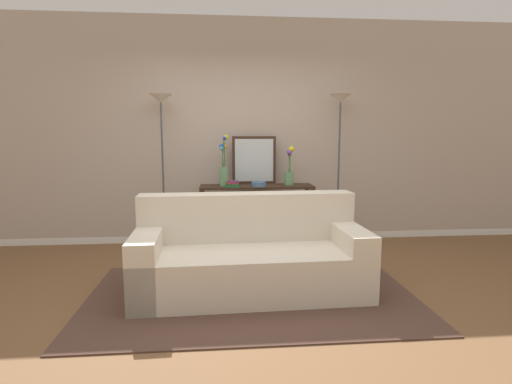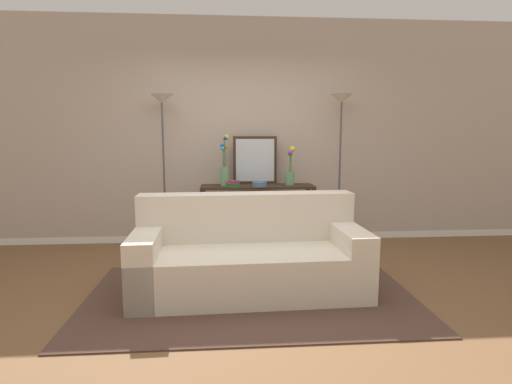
{
  "view_description": "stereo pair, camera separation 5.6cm",
  "coord_description": "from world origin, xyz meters",
  "px_view_note": "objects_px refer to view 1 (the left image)",
  "views": [
    {
      "loc": [
        -0.21,
        -3.48,
        1.44
      ],
      "look_at": [
        0.18,
        0.86,
        0.83
      ],
      "focal_mm": 28.56,
      "sensor_mm": 36.0,
      "label": 1
    },
    {
      "loc": [
        -0.16,
        -3.48,
        1.44
      ],
      "look_at": [
        0.18,
        0.86,
        0.83
      ],
      "focal_mm": 28.56,
      "sensor_mm": 36.0,
      "label": 2
    }
  ],
  "objects_px": {
    "floor_lamp_right": "(340,128)",
    "book_row_under_console": "(224,244)",
    "wall_mirror": "(254,160)",
    "vase_tall_flowers": "(224,168)",
    "console_table": "(257,204)",
    "fruit_bowl": "(259,184)",
    "floor_lamp_left": "(162,129)",
    "couch": "(250,258)",
    "vase_short_flowers": "(289,171)",
    "book_stack": "(233,184)"
  },
  "relations": [
    {
      "from": "fruit_bowl",
      "to": "wall_mirror",
      "type": "bearing_deg",
      "value": 96.55
    },
    {
      "from": "floor_lamp_right",
      "to": "book_row_under_console",
      "type": "height_order",
      "value": "floor_lamp_right"
    },
    {
      "from": "wall_mirror",
      "to": "vase_short_flowers",
      "type": "distance_m",
      "value": 0.48
    },
    {
      "from": "couch",
      "to": "book_row_under_console",
      "type": "distance_m",
      "value": 1.51
    },
    {
      "from": "console_table",
      "to": "vase_tall_flowers",
      "type": "bearing_deg",
      "value": -177.23
    },
    {
      "from": "vase_short_flowers",
      "to": "fruit_bowl",
      "type": "height_order",
      "value": "vase_short_flowers"
    },
    {
      "from": "fruit_bowl",
      "to": "book_stack",
      "type": "height_order",
      "value": "book_stack"
    },
    {
      "from": "fruit_bowl",
      "to": "floor_lamp_left",
      "type": "bearing_deg",
      "value": 172.12
    },
    {
      "from": "couch",
      "to": "vase_short_flowers",
      "type": "relative_size",
      "value": 4.25
    },
    {
      "from": "vase_short_flowers",
      "to": "book_row_under_console",
      "type": "xyz_separation_m",
      "value": [
        -0.84,
        -0.02,
        -0.93
      ]
    },
    {
      "from": "console_table",
      "to": "fruit_bowl",
      "type": "xyz_separation_m",
      "value": [
        0.01,
        -0.12,
        0.27
      ]
    },
    {
      "from": "couch",
      "to": "fruit_bowl",
      "type": "distance_m",
      "value": 1.46
    },
    {
      "from": "floor_lamp_right",
      "to": "fruit_bowl",
      "type": "height_order",
      "value": "floor_lamp_right"
    },
    {
      "from": "book_stack",
      "to": "floor_lamp_right",
      "type": "bearing_deg",
      "value": 6.4
    },
    {
      "from": "floor_lamp_left",
      "to": "book_row_under_console",
      "type": "height_order",
      "value": "floor_lamp_left"
    },
    {
      "from": "wall_mirror",
      "to": "vase_short_flowers",
      "type": "relative_size",
      "value": 1.25
    },
    {
      "from": "wall_mirror",
      "to": "vase_tall_flowers",
      "type": "bearing_deg",
      "value": -155.35
    },
    {
      "from": "console_table",
      "to": "fruit_bowl",
      "type": "bearing_deg",
      "value": -83.68
    },
    {
      "from": "vase_tall_flowers",
      "to": "wall_mirror",
      "type": "bearing_deg",
      "value": 24.65
    },
    {
      "from": "floor_lamp_right",
      "to": "book_row_under_console",
      "type": "xyz_separation_m",
      "value": [
        -1.49,
        -0.04,
        -1.48
      ]
    },
    {
      "from": "vase_tall_flowers",
      "to": "book_stack",
      "type": "relative_size",
      "value": 3.57
    },
    {
      "from": "floor_lamp_right",
      "to": "wall_mirror",
      "type": "distance_m",
      "value": 1.17
    },
    {
      "from": "vase_short_flowers",
      "to": "book_stack",
      "type": "distance_m",
      "value": 0.76
    },
    {
      "from": "couch",
      "to": "floor_lamp_left",
      "type": "bearing_deg",
      "value": 122.94
    },
    {
      "from": "vase_short_flowers",
      "to": "fruit_bowl",
      "type": "bearing_deg",
      "value": -159.99
    },
    {
      "from": "book_stack",
      "to": "book_row_under_console",
      "type": "distance_m",
      "value": 0.8
    },
    {
      "from": "wall_mirror",
      "to": "fruit_bowl",
      "type": "bearing_deg",
      "value": -83.45
    },
    {
      "from": "console_table",
      "to": "floor_lamp_right",
      "type": "bearing_deg",
      "value": 2.15
    },
    {
      "from": "couch",
      "to": "book_stack",
      "type": "height_order",
      "value": "couch"
    },
    {
      "from": "vase_tall_flowers",
      "to": "book_row_under_console",
      "type": "bearing_deg",
      "value": 101.48
    },
    {
      "from": "floor_lamp_left",
      "to": "vase_short_flowers",
      "type": "height_order",
      "value": "floor_lamp_left"
    },
    {
      "from": "floor_lamp_right",
      "to": "fruit_bowl",
      "type": "bearing_deg",
      "value": -171.17
    },
    {
      "from": "couch",
      "to": "fruit_bowl",
      "type": "bearing_deg",
      "value": 81.18
    },
    {
      "from": "book_row_under_console",
      "to": "vase_short_flowers",
      "type": "bearing_deg",
      "value": 1.68
    },
    {
      "from": "couch",
      "to": "vase_tall_flowers",
      "type": "xyz_separation_m",
      "value": [
        -0.22,
        1.45,
        0.72
      ]
    },
    {
      "from": "floor_lamp_right",
      "to": "book_row_under_console",
      "type": "bearing_deg",
      "value": -178.46
    },
    {
      "from": "floor_lamp_left",
      "to": "floor_lamp_right",
      "type": "xyz_separation_m",
      "value": [
        2.24,
        0.0,
        0.01
      ]
    },
    {
      "from": "wall_mirror",
      "to": "vase_tall_flowers",
      "type": "relative_size",
      "value": 0.97
    },
    {
      "from": "book_stack",
      "to": "vase_short_flowers",
      "type": "bearing_deg",
      "value": 10.81
    },
    {
      "from": "vase_tall_flowers",
      "to": "vase_short_flowers",
      "type": "distance_m",
      "value": 0.84
    },
    {
      "from": "vase_tall_flowers",
      "to": "book_stack",
      "type": "bearing_deg",
      "value": -40.95
    },
    {
      "from": "wall_mirror",
      "to": "book_stack",
      "type": "height_order",
      "value": "wall_mirror"
    },
    {
      "from": "floor_lamp_right",
      "to": "fruit_bowl",
      "type": "distance_m",
      "value": 1.28
    },
    {
      "from": "vase_tall_flowers",
      "to": "couch",
      "type": "bearing_deg",
      "value": -81.33
    },
    {
      "from": "console_table",
      "to": "fruit_bowl",
      "type": "distance_m",
      "value": 0.3
    },
    {
      "from": "book_row_under_console",
      "to": "wall_mirror",
      "type": "bearing_deg",
      "value": 22.0
    },
    {
      "from": "couch",
      "to": "floor_lamp_right",
      "type": "height_order",
      "value": "floor_lamp_right"
    },
    {
      "from": "floor_lamp_right",
      "to": "vase_tall_flowers",
      "type": "bearing_deg",
      "value": -177.68
    },
    {
      "from": "console_table",
      "to": "wall_mirror",
      "type": "xyz_separation_m",
      "value": [
        -0.02,
        0.16,
        0.55
      ]
    },
    {
      "from": "couch",
      "to": "book_row_under_console",
      "type": "height_order",
      "value": "couch"
    }
  ]
}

